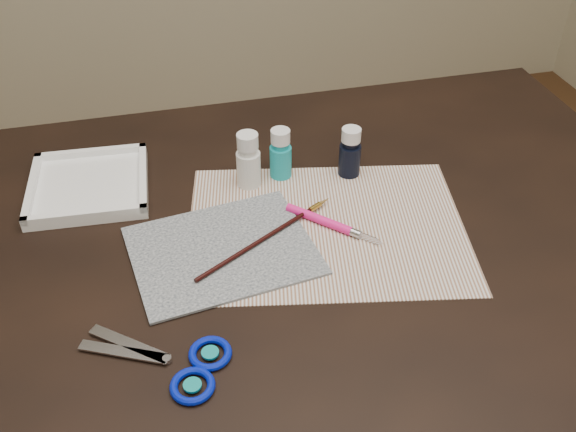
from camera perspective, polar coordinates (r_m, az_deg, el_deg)
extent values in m
cube|color=black|center=(1.25, 0.00, -15.45)|extent=(1.30, 0.90, 0.75)
cube|color=white|center=(0.99, 3.44, -0.98)|extent=(0.48, 0.40, 0.00)
cube|color=black|center=(0.95, -5.84, -3.05)|extent=(0.29, 0.24, 0.00)
cylinder|color=white|center=(1.06, -3.55, 4.98)|extent=(0.05, 0.05, 0.10)
cylinder|color=#17A3AE|center=(1.08, -0.67, 5.57)|extent=(0.04, 0.04, 0.09)
cylinder|color=black|center=(1.09, 5.54, 5.67)|extent=(0.04, 0.04, 0.09)
cube|color=white|center=(1.11, -17.29, 2.71)|extent=(0.20, 0.20, 0.02)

